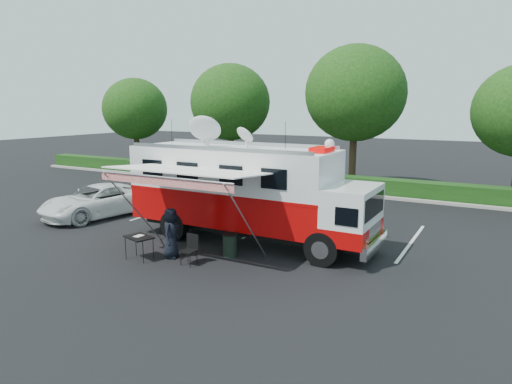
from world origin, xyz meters
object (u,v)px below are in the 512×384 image
white_suv (99,216)px  folding_table (139,238)px  trash_bin (230,245)px  command_truck (248,191)px

white_suv → folding_table: 7.19m
white_suv → trash_bin: (8.62, -1.92, 0.41)m
command_truck → white_suv: (-8.33, 0.15, -2.00)m
command_truck → trash_bin: command_truck is taller
white_suv → trash_bin: 8.84m
command_truck → white_suv: 8.56m
command_truck → trash_bin: bearing=-80.6°
folding_table → command_truck: bearing=58.0°
white_suv → folding_table: (6.09, -3.73, 0.77)m
command_truck → trash_bin: size_ratio=12.01×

